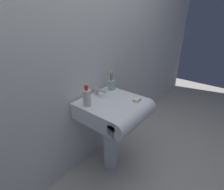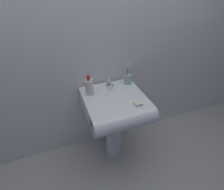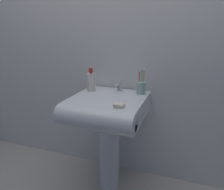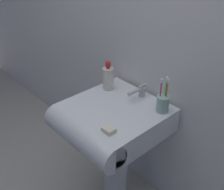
# 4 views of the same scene
# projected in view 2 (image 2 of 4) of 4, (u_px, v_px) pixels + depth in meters

# --- Properties ---
(ground_plane) EXTENTS (6.00, 6.00, 0.00)m
(ground_plane) POSITION_uv_depth(u_px,v_px,m) (114.00, 152.00, 1.89)
(ground_plane) COLOR #ADA89E
(ground_plane) RESTS_ON ground
(wall_back) EXTENTS (5.00, 0.05, 2.40)m
(wall_back) POSITION_uv_depth(u_px,v_px,m) (102.00, 32.00, 1.43)
(wall_back) COLOR silver
(wall_back) RESTS_ON ground
(sink_pedestal) EXTENTS (0.15, 0.15, 0.60)m
(sink_pedestal) POSITION_uv_depth(u_px,v_px,m) (114.00, 133.00, 1.72)
(sink_pedestal) COLOR white
(sink_pedestal) RESTS_ON ground
(sink_basin) EXTENTS (0.51, 0.55, 0.15)m
(sink_basin) POSITION_uv_depth(u_px,v_px,m) (116.00, 107.00, 1.47)
(sink_basin) COLOR white
(sink_basin) RESTS_ON sink_pedestal
(faucet) EXTENTS (0.04, 0.14, 0.07)m
(faucet) POSITION_uv_depth(u_px,v_px,m) (109.00, 82.00, 1.58)
(faucet) COLOR #B7B7BC
(faucet) RESTS_ON sink_basin
(toothbrush_cup) EXTENTS (0.07, 0.07, 0.20)m
(toothbrush_cup) POSITION_uv_depth(u_px,v_px,m) (128.00, 79.00, 1.61)
(toothbrush_cup) COLOR #99BFB2
(toothbrush_cup) RESTS_ON sink_basin
(soap_bottle) EXTENTS (0.07, 0.07, 0.18)m
(soap_bottle) POSITION_uv_depth(u_px,v_px,m) (89.00, 87.00, 1.46)
(soap_bottle) COLOR silver
(soap_bottle) RESTS_ON sink_basin
(bar_soap) EXTENTS (0.06, 0.05, 0.02)m
(bar_soap) POSITION_uv_depth(u_px,v_px,m) (138.00, 104.00, 1.37)
(bar_soap) COLOR silver
(bar_soap) RESTS_ON sink_basin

